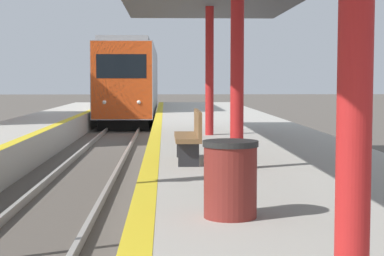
{
  "coord_description": "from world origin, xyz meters",
  "views": [
    {
      "loc": [
        1.91,
        -1.74,
        2.33
      ],
      "look_at": [
        2.75,
        18.27,
        0.81
      ],
      "focal_mm": 60.0,
      "sensor_mm": 36.0,
      "label": 1
    }
  ],
  "objects": [
    {
      "name": "bench",
      "position": [
        2.37,
        9.65,
        1.35
      ],
      "size": [
        0.44,
        1.65,
        0.92
      ],
      "color": "brown",
      "rests_on": "platform_right"
    },
    {
      "name": "trash_bin",
      "position": [
        2.6,
        4.99,
        1.27
      ],
      "size": [
        0.59,
        0.59,
        0.82
      ],
      "color": "maroon",
      "rests_on": "platform_right"
    },
    {
      "name": "train",
      "position": [
        0.0,
        35.01,
        2.18
      ],
      "size": [
        2.74,
        17.27,
        4.29
      ],
      "color": "black",
      "rests_on": "ground"
    }
  ]
}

